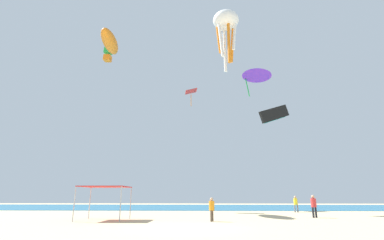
% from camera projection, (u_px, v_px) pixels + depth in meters
% --- Properties ---
extents(ground, '(110.00, 110.00, 0.10)m').
position_uv_depth(ground, '(185.00, 229.00, 15.24)').
color(ground, '#D1BA8C').
extents(ocean_strip, '(110.00, 25.54, 0.03)m').
position_uv_depth(ocean_strip, '(198.00, 207.00, 45.64)').
color(ocean_strip, '#1E6B93').
rests_on(ocean_strip, ground).
extents(canopy_tent, '(3.28, 2.80, 2.37)m').
position_uv_depth(canopy_tent, '(105.00, 188.00, 20.87)').
color(canopy_tent, '#B2B2B7').
rests_on(canopy_tent, ground).
extents(person_near_tent, '(0.46, 0.41, 1.70)m').
position_uv_depth(person_near_tent, '(296.00, 203.00, 30.49)').
color(person_near_tent, slate).
rests_on(person_near_tent, ground).
extents(person_leftmost, '(0.43, 0.42, 1.76)m').
position_uv_depth(person_leftmost, '(314.00, 204.00, 22.88)').
color(person_leftmost, black).
rests_on(person_leftmost, ground).
extents(person_central, '(0.37, 0.41, 1.57)m').
position_uv_depth(person_central, '(212.00, 207.00, 19.47)').
color(person_central, brown).
rests_on(person_central, ground).
extents(kite_delta_purple, '(6.73, 6.73, 4.04)m').
position_uv_depth(kite_delta_purple, '(257.00, 74.00, 46.14)').
color(kite_delta_purple, purple).
extents(kite_octopus_white, '(3.29, 3.29, 6.06)m').
position_uv_depth(kite_octopus_white, '(226.00, 23.00, 28.30)').
color(kite_octopus_white, white).
extents(kite_box_green, '(1.09, 1.04, 2.16)m').
position_uv_depth(kite_box_green, '(108.00, 55.00, 42.86)').
color(kite_box_green, green).
extents(kite_diamond_red, '(1.91, 1.95, 2.63)m').
position_uv_depth(kite_diamond_red, '(191.00, 92.00, 42.71)').
color(kite_diamond_red, red).
extents(kite_parafoil_black, '(3.95, 2.65, 2.72)m').
position_uv_depth(kite_parafoil_black, '(274.00, 114.00, 31.45)').
color(kite_parafoil_black, black).
extents(kite_inflatable_orange, '(2.38, 6.20, 2.23)m').
position_uv_depth(kite_inflatable_orange, '(110.00, 42.00, 37.60)').
color(kite_inflatable_orange, orange).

